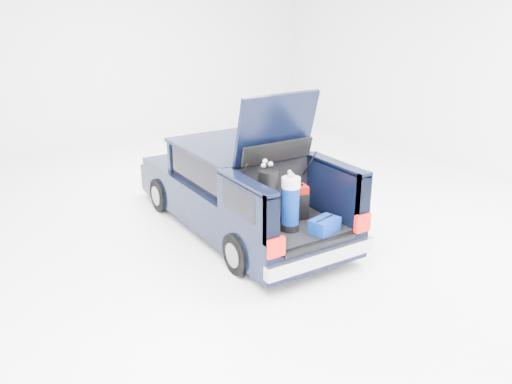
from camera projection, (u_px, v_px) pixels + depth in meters
ground at (240, 228)px, 9.23m from camera, size 14.00×14.00×0.00m
car at (237, 189)px, 9.09m from camera, size 1.87×4.65×2.47m
red_suitcase at (296, 203)px, 8.00m from camera, size 0.36×0.27×0.54m
black_golf_bag at (267, 199)px, 7.56m from camera, size 0.36×0.43×1.03m
blue_golf_bag at (290, 204)px, 7.57m from camera, size 0.29×0.29×0.89m
blue_duffel at (325, 225)px, 7.61m from camera, size 0.47×0.37×0.22m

